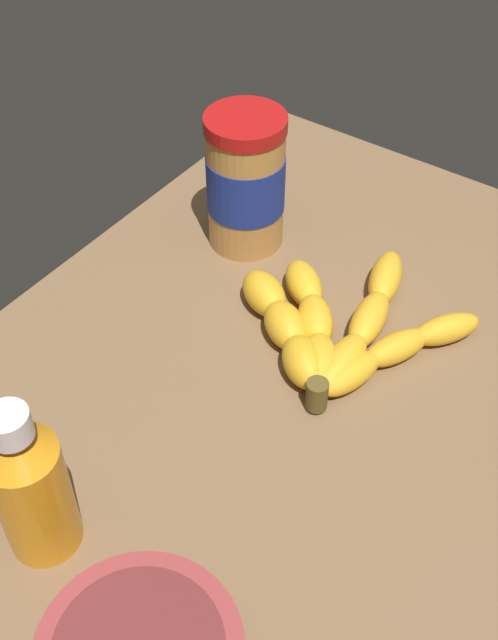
{
  "coord_description": "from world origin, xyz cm",
  "views": [
    {
      "loc": [
        -38.55,
        -24.75,
        55.63
      ],
      "look_at": [
        3.33,
        4.83,
        4.13
      ],
      "focal_mm": 44.51,
      "sensor_mm": 36.0,
      "label": 1
    }
  ],
  "objects": [
    {
      "name": "peanut_butter_jar",
      "position": [
        16.88,
        14.83,
        7.58
      ],
      "size": [
        8.35,
        8.35,
        15.14
      ],
      "color": "#BF8442",
      "rests_on": "ground_plane"
    },
    {
      "name": "banana_bunch",
      "position": [
        9.2,
        -1.02,
        1.66
      ],
      "size": [
        22.48,
        23.44,
        3.71
      ],
      "color": "gold",
      "rests_on": "ground_plane"
    },
    {
      "name": "ground_plane",
      "position": [
        0.0,
        0.0,
        -2.24
      ],
      "size": [
        83.33,
        56.67,
        4.48
      ],
      "primitive_type": "cube",
      "color": "brown"
    },
    {
      "name": "honey_bottle",
      "position": [
        -21.78,
        6.33,
        6.88
      ],
      "size": [
        5.58,
        5.58,
        15.2
      ],
      "color": "orange",
      "rests_on": "ground_plane"
    }
  ]
}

